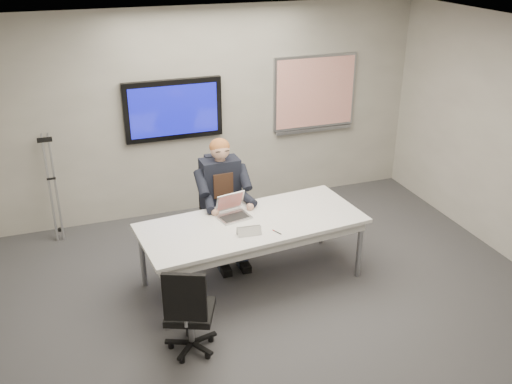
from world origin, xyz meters
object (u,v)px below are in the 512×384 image
object	(u,v)px
conference_table	(252,229)
office_chair_far	(220,225)
office_chair_near	(190,325)
seated_person	(225,213)
laptop	(232,211)

from	to	relation	value
conference_table	office_chair_far	xyz separation A→B (m)	(-0.14, 0.86, -0.36)
office_chair_near	seated_person	distance (m)	1.78
conference_table	laptop	xyz separation A→B (m)	(-0.16, 0.21, 0.15)
seated_person	laptop	bearing A→B (deg)	-95.93
office_chair_far	seated_person	xyz separation A→B (m)	(0.00, -0.26, 0.29)
office_chair_far	office_chair_near	xyz separation A→B (m)	(-0.81, -1.81, 0.00)
office_chair_near	laptop	bearing A→B (deg)	-101.13
office_chair_far	seated_person	bearing A→B (deg)	-94.53
office_chair_near	office_chair_far	bearing A→B (deg)	-91.34
office_chair_far	seated_person	world-z (taller)	seated_person
office_chair_near	laptop	xyz separation A→B (m)	(0.79, 1.17, 0.51)
office_chair_far	office_chair_near	bearing A→B (deg)	-119.56
seated_person	laptop	distance (m)	0.44
office_chair_near	seated_person	world-z (taller)	seated_person
laptop	office_chair_near	bearing A→B (deg)	-135.88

